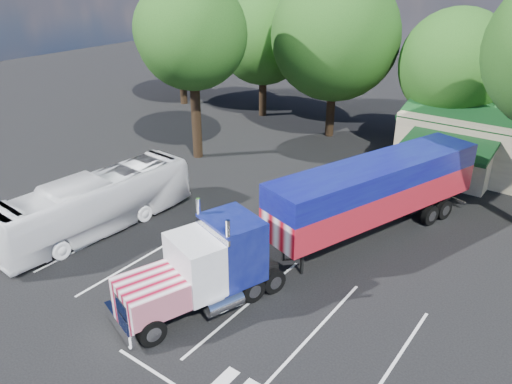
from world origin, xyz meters
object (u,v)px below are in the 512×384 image
Objects in this scene: woman at (284,227)px; tour_bus at (96,204)px; silver_sedan at (424,176)px; semi_truck at (337,206)px; bicycle at (342,194)px.

woman is 10.08m from tour_bus.
silver_sedan is (3.40, 11.26, -0.20)m from woman.
tour_bus reaches higher than woman.
tour_bus is 2.44× the size of silver_sedan.
silver_sedan is at bearing 56.15° from tour_bus.
semi_truck is 4.48× the size of silver_sedan.
bicycle is at bearing 53.90° from tour_bus.
semi_truck is 10.46m from silver_sedan.
woman is at bearing -109.71° from bicycle.
bicycle is 14.23m from tour_bus.
semi_truck is 12.71m from tour_bus.
semi_truck is at bearing 30.41° from tour_bus.
tour_bus is (-9.09, -10.90, 1.06)m from bicycle.
semi_truck reaches higher than woman.
semi_truck reaches higher than silver_sedan.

